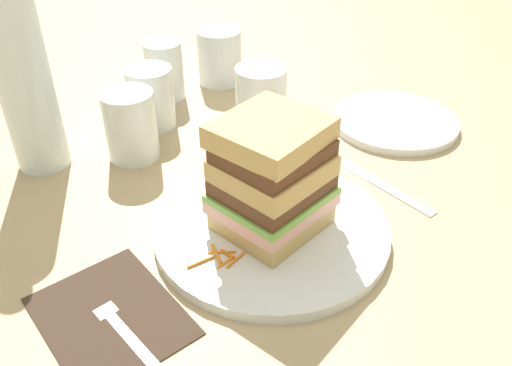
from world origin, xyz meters
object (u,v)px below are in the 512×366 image
object	(u,v)px
main_plate	(272,229)
water_bottle	(21,70)
sandwich	(272,178)
knife	(373,180)
fork	(122,327)
empty_tumbler_3	(131,126)
empty_tumbler_2	(220,57)
napkin_dark	(110,315)
juice_glass	(261,101)
empty_tumbler_0	(164,71)
side_plate	(395,121)
empty_tumbler_1	(151,98)

from	to	relation	value
main_plate	water_bottle	bearing A→B (deg)	118.22
sandwich	knife	bearing A→B (deg)	2.12
fork	empty_tumbler_3	size ratio (longest dim) A/B	1.75
empty_tumbler_2	napkin_dark	bearing A→B (deg)	-133.90
juice_glass	empty_tumbler_0	distance (m)	0.19
fork	knife	bearing A→B (deg)	5.56
juice_glass	water_bottle	xyz separation A→B (m)	(-0.30, 0.09, 0.09)
main_plate	sandwich	xyz separation A→B (m)	(-0.00, 0.00, 0.07)
knife	empty_tumbler_2	size ratio (longest dim) A/B	2.17
napkin_dark	side_plate	world-z (taller)	side_plate
sandwich	napkin_dark	xyz separation A→B (m)	(-0.20, -0.01, -0.08)
water_bottle	empty_tumbler_2	xyz separation A→B (m)	(0.34, 0.09, -0.09)
juice_glass	empty_tumbler_1	bearing A→B (deg)	142.99
fork	empty_tumbler_1	bearing A→B (deg)	58.82
sandwich	empty_tumbler_1	distance (m)	0.31
knife	fork	bearing A→B (deg)	-174.44
juice_glass	water_bottle	distance (m)	0.33
side_plate	empty_tumbler_3	bearing A→B (deg)	157.49
water_bottle	empty_tumbler_0	world-z (taller)	water_bottle
empty_tumbler_3	sandwich	bearing A→B (deg)	-77.77
knife	empty_tumbler_2	distance (m)	0.38
water_bottle	knife	bearing A→B (deg)	-41.28
empty_tumbler_0	empty_tumbler_1	xyz separation A→B (m)	(-0.06, -0.07, -0.00)
knife	juice_glass	bearing A→B (deg)	98.89
juice_glass	water_bottle	world-z (taller)	water_bottle
empty_tumbler_0	juice_glass	bearing A→B (deg)	-68.40
empty_tumbler_1	napkin_dark	bearing A→B (deg)	-123.25
water_bottle	empty_tumbler_0	size ratio (longest dim) A/B	3.14
main_plate	juice_glass	world-z (taller)	juice_glass
napkin_dark	fork	distance (m)	0.02
water_bottle	empty_tumbler_0	bearing A→B (deg)	20.25
empty_tumbler_0	empty_tumbler_3	world-z (taller)	empty_tumbler_3
fork	knife	distance (m)	0.37
fork	empty_tumbler_2	distance (m)	0.56
water_bottle	side_plate	world-z (taller)	water_bottle
napkin_dark	juice_glass	distance (m)	0.40
fork	empty_tumbler_1	distance (m)	0.40
sandwich	empty_tumbler_2	world-z (taller)	sandwich
main_plate	empty_tumbler_0	distance (m)	0.39
main_plate	empty_tumbler_2	xyz separation A→B (m)	(0.18, 0.38, 0.04)
fork	side_plate	world-z (taller)	side_plate
knife	water_bottle	distance (m)	0.46
empty_tumbler_3	side_plate	bearing A→B (deg)	-22.51
napkin_dark	empty_tumbler_1	bearing A→B (deg)	56.75
fork	empty_tumbler_0	distance (m)	0.49
fork	empty_tumbler_2	bearing A→B (deg)	47.87
main_plate	fork	world-z (taller)	main_plate
sandwich	empty_tumbler_3	world-z (taller)	sandwich
knife	juice_glass	xyz separation A→B (m)	(-0.03, 0.20, 0.04)
empty_tumbler_2	fork	bearing A→B (deg)	-132.13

